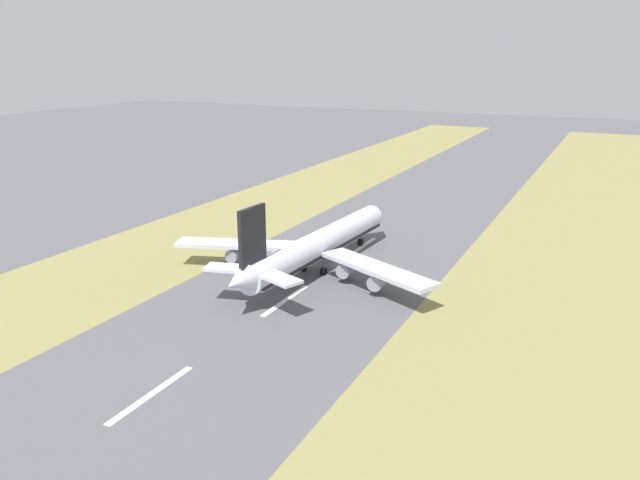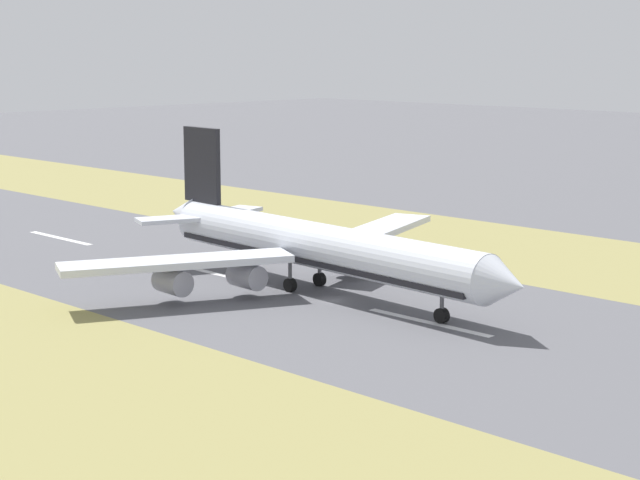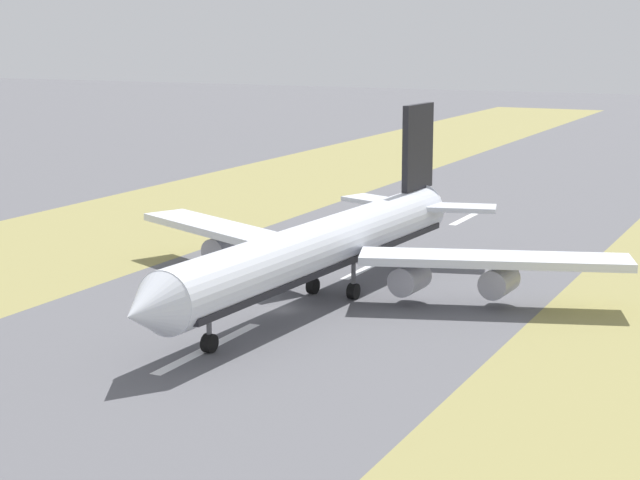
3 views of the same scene
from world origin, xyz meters
name	(u,v)px [view 2 (image 2 of 3)]	position (x,y,z in m)	size (l,w,h in m)	color
ground_plane	(334,301)	(0.00, 0.00, 0.00)	(800.00, 800.00, 0.00)	#56565B
grass_median_west	(534,253)	(-45.00, 0.00, 0.00)	(40.00, 600.00, 0.01)	olive
grass_median_east	(12,376)	(45.00, 0.00, 0.00)	(40.00, 600.00, 0.01)	olive
centreline_dash_near	(60,238)	(0.00, -64.51, 0.01)	(1.20, 18.00, 0.01)	silver
centreline_dash_mid	(211,273)	(0.00, -24.51, 0.01)	(1.20, 18.00, 0.01)	silver
centreline_dash_far	(429,322)	(0.00, 15.49, 0.01)	(1.20, 18.00, 0.01)	silver
airplane_main_jet	(310,245)	(-2.17, -6.41, 6.02)	(64.03, 67.20, 20.20)	silver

